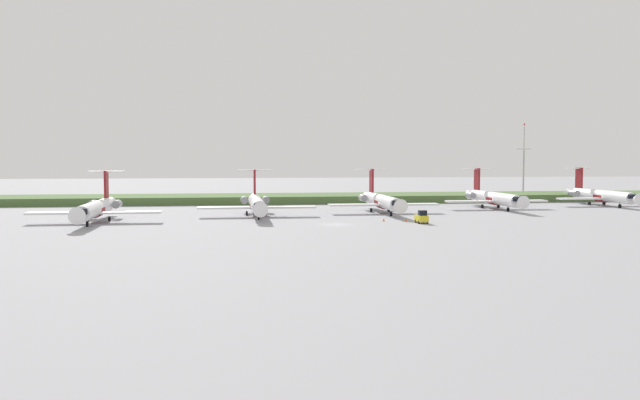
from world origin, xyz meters
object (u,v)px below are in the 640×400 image
regional_jet_fourth (382,201)px  regional_jet_fifth (494,198)px  regional_jet_third (257,203)px  regional_jet_sixth (601,195)px  safety_cone_front_marker (384,220)px  safety_cone_mid_marker (406,220)px  regional_jet_second (96,208)px  baggage_tug (422,218)px  antenna_mast (524,167)px

regional_jet_fourth → regional_jet_fifth: 28.58m
regional_jet_third → regional_jet_sixth: 85.12m
regional_jet_fourth → safety_cone_front_marker: 18.91m
regional_jet_fifth → safety_cone_mid_marker: 38.46m
regional_jet_third → regional_jet_second: bearing=-162.4°
regional_jet_fourth → safety_cone_front_marker: bearing=-101.9°
safety_cone_front_marker → safety_cone_mid_marker: same height
regional_jet_fifth → regional_jet_sixth: (29.46, 6.21, 0.00)m
regional_jet_sixth → safety_cone_mid_marker: size_ratio=56.36×
regional_jet_fourth → safety_cone_mid_marker: regional_jet_fourth is taller
regional_jet_third → safety_cone_front_marker: bearing=-32.0°
regional_jet_fifth → regional_jet_third: bearing=-167.0°
regional_jet_fifth → safety_cone_front_marker: bearing=-140.1°
regional_jet_third → baggage_tug: (27.98, -18.45, -1.53)m
regional_jet_fourth → baggage_tug: regional_jet_fourth is taller
regional_jet_third → regional_jet_fifth: same height
regional_jet_third → safety_cone_mid_marker: (26.18, -14.52, -2.26)m
regional_jet_sixth → antenna_mast: size_ratio=1.44×
safety_cone_front_marker → regional_jet_fourth: bearing=78.1°
safety_cone_front_marker → regional_jet_fifth: bearing=39.9°
regional_jet_third → antenna_mast: antenna_mast is taller
baggage_tug → safety_cone_mid_marker: bearing=114.6°
baggage_tug → safety_cone_front_marker: 7.37m
regional_jet_third → antenna_mast: bearing=34.5°
regional_jet_sixth → safety_cone_mid_marker: regional_jet_sixth is taller
regional_jet_third → antenna_mast: size_ratio=1.44×
regional_jet_fourth → regional_jet_sixth: same height
regional_jet_third → regional_jet_fifth: size_ratio=1.00×
baggage_tug → safety_cone_front_marker: bearing=141.4°
regional_jet_fourth → safety_cone_front_marker: regional_jet_fourth is taller
regional_jet_fifth → safety_cone_mid_marker: (-27.43, -26.87, -2.26)m
regional_jet_fourth → regional_jet_fifth: same height
regional_jet_sixth → baggage_tug: (-55.09, -37.01, -1.53)m
regional_jet_second → regional_jet_third: size_ratio=1.00×
regional_jet_fourth → baggage_tug: size_ratio=9.69×
regional_jet_third → regional_jet_fifth: bearing=13.0°
regional_jet_second → antenna_mast: size_ratio=1.44×
regional_jet_second → safety_cone_mid_marker: regional_jet_second is taller
regional_jet_sixth → antenna_mast: bearing=94.9°
safety_cone_mid_marker → antenna_mast: bearing=52.2°
regional_jet_third → safety_cone_front_marker: regional_jet_third is taller
baggage_tug → regional_jet_fifth: bearing=50.2°
regional_jet_fifth → regional_jet_fourth: bearing=-164.0°
antenna_mast → safety_cone_front_marker: (-57.71, -68.78, -8.68)m
antenna_mast → baggage_tug: bearing=-125.3°
regional_jet_second → regional_jet_sixth: 115.19m
regional_jet_fourth → safety_cone_front_marker: (-3.89, -18.37, -2.26)m
safety_cone_mid_marker → baggage_tug: bearing=-65.4°
safety_cone_mid_marker → regional_jet_third: bearing=151.0°
regional_jet_second → regional_jet_third: same height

